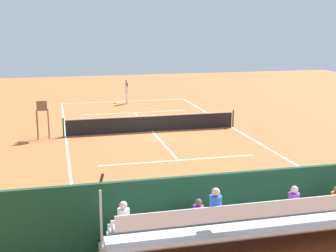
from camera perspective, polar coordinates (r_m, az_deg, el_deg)
The scene contains 13 objects.
ground_plane at distance 27.51m, azimuth -1.98°, elevation -0.67°, with size 60.00×60.00×0.00m, color #BC6033.
court_line_markings at distance 27.54m, azimuth -1.99°, elevation -0.65°, with size 10.10×22.20×0.01m.
tennis_net at distance 27.40m, azimuth -1.98°, elevation 0.35°, with size 10.30×0.10×1.07m.
backdrop_wall at distance 14.39m, azimuth 9.61°, elevation -9.28°, with size 18.00×0.16×2.00m, color #194228.
bleacher_stand at distance 13.33m, azimuth 12.09°, elevation -11.56°, with size 9.06×2.40×2.48m.
umpire_chair at distance 26.48m, azimuth -15.15°, elevation 1.28°, with size 0.67×0.67×2.14m.
courtside_bench at distance 16.28m, azimuth 17.04°, elevation -8.70°, with size 1.80×0.40×0.93m.
equipment_bag at distance 15.51m, azimuth 11.34°, elevation -10.97°, with size 0.90×0.36×0.36m, color #B22D2D.
tennis_player at distance 36.86m, azimuth -5.08°, elevation 4.30°, with size 0.37×0.54×1.93m.
tennis_racket at distance 37.24m, azimuth -6.18°, elevation 2.80°, with size 0.59×0.38×0.03m.
tennis_ball_near at distance 32.90m, azimuth -8.00°, elevation 1.48°, with size 0.07×0.07×0.07m, color #CCDB33.
tennis_ball_far at distance 34.02m, azimuth -8.29°, elevation 1.84°, with size 0.07×0.07×0.07m, color #CCDB33.
line_judge at distance 14.15m, azimuth -7.92°, elevation -9.53°, with size 0.42×0.55×1.93m.
Camera 1 is at (5.42, 26.22, 6.33)m, focal length 49.71 mm.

